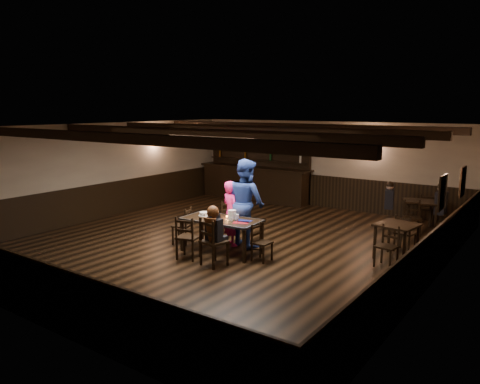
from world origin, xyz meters
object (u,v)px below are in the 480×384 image
Objects in this scene: cake at (205,214)px; bar_counter at (256,179)px; chair_near_left at (186,235)px; woman_pink at (231,213)px; dining_table at (221,222)px; chair_near_right at (211,238)px; man_blue at (246,203)px.

bar_counter reaches higher than cake.
woman_pink is (0.12, 1.39, 0.21)m from chair_near_left.
bar_counter is at bearing 116.45° from dining_table.
chair_near_right reaches higher than chair_near_left.
woman_pink is at bearing 60.42° from cake.
man_blue is at bearing -124.41° from woman_pink.
cake reaches higher than dining_table.
bar_counter is (-3.08, 6.26, 0.15)m from chair_near_right.
chair_near_left is at bearing 107.84° from woman_pink.
cake is 5.82m from bar_counter.
chair_near_left is 3.40× the size of cake.
bar_counter is at bearing -39.53° from woman_pink.
bar_counter is at bearing 116.18° from chair_near_right.
cake is at bearing -67.74° from bar_counter.
man_blue reaches higher than woman_pink.
dining_table is 0.89× the size of man_blue.
dining_table is 6.03m from bar_counter.
chair_near_right is at bearing -3.41° from chair_near_left.
man_blue is at bearing -58.83° from bar_counter.
man_blue is 0.98m from cake.
chair_near_right is at bearing -65.55° from dining_table.
chair_near_left reaches higher than cake.
cake is (-0.48, 0.02, 0.11)m from dining_table.
woman_pink reaches higher than dining_table.
dining_table is 0.60m from woman_pink.
chair_near_right is 1.54m from woman_pink.
woman_pink is 0.64m from cake.
chair_near_right is (0.39, -0.85, -0.11)m from dining_table.
dining_table is 0.49m from cake.
woman_pink is 5.45m from bar_counter.
woman_pink is at bearing 106.12° from dining_table.
woman_pink is at bearing -62.43° from bar_counter.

